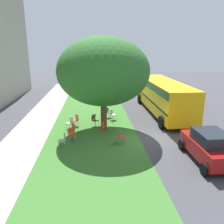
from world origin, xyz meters
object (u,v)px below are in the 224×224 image
at_px(chair_1, 101,127).
at_px(chair_2, 112,114).
at_px(chair_6, 76,119).
at_px(chair_9, 121,136).
at_px(school_bus, 163,94).
at_px(chair_4, 108,112).
at_px(street_tree, 103,71).
at_px(chair_7, 70,122).
at_px(chair_8, 95,119).
at_px(chair_3, 72,133).
at_px(parked_car, 209,146).
at_px(chair_0, 63,139).
at_px(chair_5, 72,129).

relative_size(chair_1, chair_2, 1.00).
height_order(chair_6, chair_9, same).
xyz_separation_m(chair_9, school_bus, (6.47, -4.57, 1.24)).
bearing_deg(school_bus, chair_4, 101.24).
bearing_deg(street_tree, chair_7, 78.64).
distance_m(chair_8, chair_9, 3.81).
distance_m(chair_3, chair_7, 2.41).
height_order(chair_1, chair_6, same).
distance_m(chair_7, parked_car, 9.46).
bearing_deg(chair_6, parked_car, -130.57).
distance_m(chair_4, school_bus, 5.18).
distance_m(street_tree, chair_6, 4.33).
xyz_separation_m(street_tree, chair_4, (2.93, -0.52, -3.65)).
relative_size(chair_4, chair_8, 1.00).
distance_m(chair_0, chair_3, 1.04).
bearing_deg(street_tree, chair_4, -10.15).
bearing_deg(school_bus, chair_0, 130.16).
bearing_deg(chair_8, chair_3, 152.67).
height_order(street_tree, chair_5, street_tree).
distance_m(chair_3, chair_5, 0.89).
xyz_separation_m(chair_3, school_bus, (5.81, -7.57, 1.24)).
bearing_deg(parked_car, chair_4, 29.91).
xyz_separation_m(chair_1, school_bus, (4.69, -5.67, 1.24)).
xyz_separation_m(street_tree, chair_9, (-2.56, -0.89, -3.65)).
relative_size(chair_4, parked_car, 0.24).
bearing_deg(chair_4, chair_2, -156.92).
height_order(chair_2, school_bus, school_bus).
bearing_deg(chair_7, street_tree, -101.36).
relative_size(chair_1, chair_6, 1.00).
bearing_deg(chair_5, parked_car, -119.33).
bearing_deg(chair_6, chair_0, 173.11).
distance_m(chair_3, chair_4, 5.50).
bearing_deg(chair_0, chair_9, -85.23).
bearing_deg(chair_4, chair_3, 151.35).
xyz_separation_m(chair_1, chair_2, (3.04, -1.03, 0.00)).
bearing_deg(chair_4, chair_7, 129.56).
height_order(chair_9, school_bus, school_bus).
relative_size(chair_0, chair_5, 1.00).
distance_m(street_tree, chair_4, 4.71).
bearing_deg(chair_0, chair_7, -1.97).
relative_size(chair_2, chair_8, 1.00).
bearing_deg(chair_8, street_tree, -144.43).
relative_size(chair_1, school_bus, 0.08).
relative_size(chair_5, chair_9, 1.00).
distance_m(chair_0, chair_8, 4.21).
distance_m(chair_3, chair_8, 3.17).
distance_m(chair_3, parked_car, 7.98).
distance_m(chair_5, parked_car, 8.43).
bearing_deg(chair_5, chair_9, -116.73).
height_order(chair_1, chair_3, same).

